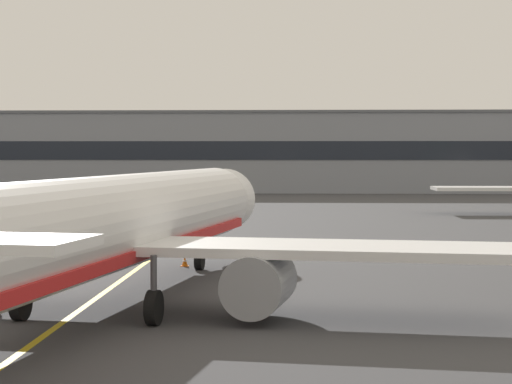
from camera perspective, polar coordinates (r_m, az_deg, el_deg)
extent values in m
plane|color=#3D3D3F|center=(30.81, -14.25, -9.56)|extent=(400.00, 400.00, 0.00)
cube|color=yellow|center=(59.82, -5.87, -3.70)|extent=(1.15, 180.00, 0.01)
cylinder|color=white|center=(38.38, -8.81, -1.88)|extent=(9.22, 36.16, 3.80)
cone|color=white|center=(56.86, -2.09, -0.47)|extent=(3.96, 3.12, 3.61)
cube|color=red|center=(38.47, -8.80, -3.43)|extent=(8.71, 33.30, 0.44)
cube|color=black|center=(54.98, -2.55, 0.12)|extent=(2.98, 1.52, 0.60)
cube|color=white|center=(39.02, -8.50, -3.07)|extent=(32.36, 9.60, 0.36)
cylinder|color=gray|center=(36.54, 0.20, -5.33)|extent=(2.82, 3.91, 2.30)
cylinder|color=black|center=(38.34, 0.73, -4.97)|extent=(1.96, 0.47, 1.95)
cylinder|color=#4C4C51|center=(52.35, -3.31, -2.95)|extent=(0.24, 0.24, 1.60)
cylinder|color=black|center=(52.46, -3.31, -4.06)|extent=(0.53, 0.95, 0.90)
cylinder|color=#4C4C51|center=(37.71, -13.57, -4.63)|extent=(0.24, 0.24, 1.60)
cylinder|color=black|center=(37.86, -13.55, -6.32)|extent=(0.59, 1.35, 1.30)
cylinder|color=#4C4C51|center=(35.84, -5.98, -4.94)|extent=(0.24, 0.24, 1.60)
cylinder|color=black|center=(36.00, -5.97, -6.72)|extent=(0.59, 1.35, 1.30)
cone|color=orange|center=(54.18, -4.17, -4.04)|extent=(0.36, 0.36, 0.55)
cylinder|color=white|center=(54.18, -4.17, -4.01)|extent=(0.23, 0.23, 0.07)
cube|color=orange|center=(54.21, -4.17, -4.32)|extent=(0.44, 0.44, 0.03)
cube|color=gray|center=(152.26, 1.93, 2.28)|extent=(164.26, 12.00, 12.10)
cube|color=black|center=(146.21, 1.90, 2.43)|extent=(157.69, 0.12, 2.80)
cube|color=#595C63|center=(152.38, 1.93, 4.63)|extent=(164.66, 12.40, 0.40)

